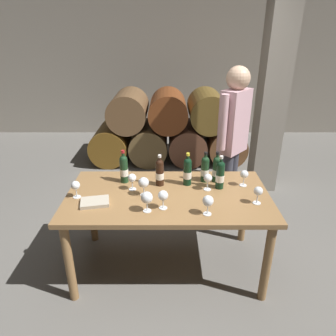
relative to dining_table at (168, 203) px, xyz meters
name	(u,v)px	position (x,y,z in m)	size (l,w,h in m)	color
ground_plane	(168,265)	(0.00, 0.00, -0.67)	(14.00, 14.00, 0.00)	#66635E
cellar_back_wall	(168,63)	(0.00, 4.20, 0.73)	(10.00, 0.24, 2.80)	gray
barrel_stack	(168,129)	(0.00, 2.60, -0.13)	(2.49, 0.90, 1.15)	brown
stone_pillar	(273,93)	(1.30, 1.60, 0.63)	(0.32, 0.32, 2.60)	gray
dining_table	(168,203)	(0.00, 0.00, 0.00)	(1.70, 0.90, 0.76)	olive
wine_bottle_0	(160,172)	(-0.07, 0.17, 0.22)	(0.07, 0.07, 0.29)	black
wine_bottle_1	(220,174)	(0.45, 0.11, 0.22)	(0.07, 0.07, 0.30)	black
wine_bottle_2	(217,169)	(0.44, 0.24, 0.22)	(0.07, 0.07, 0.28)	#19381E
wine_bottle_3	(205,169)	(0.33, 0.25, 0.21)	(0.07, 0.07, 0.28)	#19381E
wine_bottle_4	(124,168)	(-0.39, 0.23, 0.22)	(0.07, 0.07, 0.31)	#19381E
wine_bottle_5	(187,171)	(0.17, 0.18, 0.22)	(0.07, 0.07, 0.30)	black
wine_glass_0	(132,178)	(-0.31, 0.08, 0.20)	(0.07, 0.07, 0.15)	white
wine_glass_1	(76,186)	(-0.75, -0.05, 0.20)	(0.07, 0.07, 0.15)	white
wine_glass_2	(258,192)	(0.71, -0.15, 0.20)	(0.07, 0.07, 0.15)	white
wine_glass_3	(208,179)	(0.34, 0.08, 0.20)	(0.07, 0.07, 0.15)	white
wine_glass_4	(144,183)	(-0.20, -0.02, 0.20)	(0.09, 0.09, 0.16)	white
wine_glass_5	(147,198)	(-0.16, -0.27, 0.21)	(0.09, 0.09, 0.16)	white
wine_glass_6	(163,196)	(-0.04, -0.22, 0.20)	(0.08, 0.08, 0.15)	white
wine_glass_7	(244,175)	(0.67, 0.16, 0.20)	(0.07, 0.07, 0.15)	white
wine_glass_8	(208,201)	(0.29, -0.31, 0.20)	(0.08, 0.08, 0.16)	white
tasting_notebook	(95,202)	(-0.58, -0.16, 0.11)	(0.22, 0.16, 0.03)	#B2A893
sommelier_presenting	(233,134)	(0.67, 0.75, 0.37)	(0.36, 0.39, 1.72)	#383842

